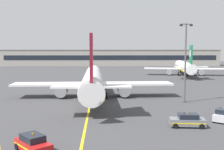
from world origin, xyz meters
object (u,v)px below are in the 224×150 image
object	(u,v)px
apron_lamp_post	(185,61)
service_car_fifth	(33,144)
airliner_background	(185,67)
service_car_second	(223,115)
service_car_nearest	(187,121)
airliner_foreground	(93,81)

from	to	relation	value
apron_lamp_post	service_car_fifth	distance (m)	32.51
airliner_background	service_car_fifth	size ratio (longest dim) A/B	9.09
apron_lamp_post	service_car_second	size ratio (longest dim) A/B	3.20
service_car_second	service_car_fifth	size ratio (longest dim) A/B	1.02
airliner_background	service_car_fifth	world-z (taller)	airliner_background
apron_lamp_post	service_car_fifth	size ratio (longest dim) A/B	3.26
service_car_fifth	service_car_nearest	bearing A→B (deg)	25.16
airliner_background	apron_lamp_post	size ratio (longest dim) A/B	2.79
apron_lamp_post	service_car_second	bearing A→B (deg)	-84.29
airliner_background	apron_lamp_post	distance (m)	56.34
airliner_background	service_car_fifth	bearing A→B (deg)	-115.50
service_car_nearest	service_car_fifth	world-z (taller)	same
service_car_second	service_car_nearest	bearing A→B (deg)	-154.30
airliner_foreground	service_car_second	distance (m)	26.23
airliner_background	apron_lamp_post	bearing A→B (deg)	-106.51
airliner_background	service_car_second	size ratio (longest dim) A/B	8.91
apron_lamp_post	service_car_second	distance (m)	14.86
airliner_foreground	service_car_second	size ratio (longest dim) A/B	9.36
service_car_nearest	airliner_foreground	bearing A→B (deg)	120.24
apron_lamp_post	service_car_second	world-z (taller)	apron_lamp_post
airliner_foreground	apron_lamp_post	distance (m)	18.18
service_car_nearest	service_car_second	distance (m)	6.31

